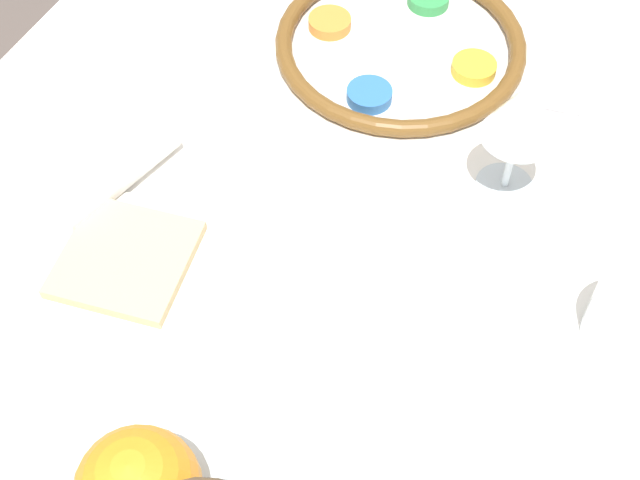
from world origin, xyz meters
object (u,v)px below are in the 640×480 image
(wine_glass, at_px, (523,114))
(napkin_roll, at_px, (116,174))
(seder_plate, at_px, (400,46))
(cup_near, at_px, (631,317))
(bread_plate, at_px, (127,262))

(wine_glass, relative_size, napkin_roll, 0.95)
(seder_plate, xyz_separation_m, wine_glass, (0.14, 0.18, 0.10))
(seder_plate, bearing_deg, cup_near, 51.38)
(napkin_roll, bearing_deg, wine_glass, 115.05)
(bread_plate, bearing_deg, seder_plate, 162.28)
(bread_plate, bearing_deg, wine_glass, 130.25)
(cup_near, bearing_deg, seder_plate, -128.62)
(seder_plate, relative_size, cup_near, 3.84)
(seder_plate, bearing_deg, wine_glass, 51.56)
(seder_plate, height_order, wine_glass, wine_glass)
(napkin_roll, bearing_deg, bread_plate, 37.41)
(bread_plate, relative_size, napkin_roll, 1.14)
(bread_plate, xyz_separation_m, napkin_roll, (-0.09, -0.07, 0.01))
(wine_glass, height_order, cup_near, wine_glass)
(wine_glass, xyz_separation_m, bread_plate, (0.26, -0.31, -0.10))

